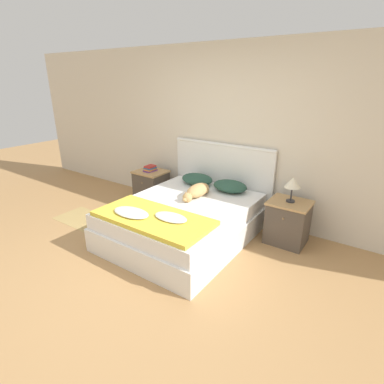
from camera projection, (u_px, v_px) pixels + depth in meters
The scene contains 13 objects.
ground_plane at pixel (131, 277), 3.31m from camera, with size 16.00×16.00×0.00m, color tan.
wall_back at pixel (228, 134), 4.49m from camera, with size 9.00×0.06×2.55m.
bed at pixel (184, 221), 4.05m from camera, with size 1.61×1.98×0.51m.
headboard at pixel (221, 178), 4.70m from camera, with size 1.69×0.06×1.14m.
nightstand_left at pixel (151, 187), 5.19m from camera, with size 0.52×0.46×0.58m.
nightstand_right at pixel (288, 222), 3.92m from camera, with size 0.52×0.46×0.58m.
pillow_left at pixel (197, 179), 4.66m from camera, with size 0.51×0.37×0.16m.
pillow_right at pixel (230, 186), 4.35m from camera, with size 0.51×0.37×0.16m.
quilt at pixel (152, 217), 3.48m from camera, with size 1.42×0.67×0.09m.
dog at pixel (197, 191), 4.16m from camera, with size 0.23×0.64×0.18m.
book_stack at pixel (150, 168), 5.07m from camera, with size 0.16×0.23×0.10m.
table_lamp at pixel (293, 183), 3.74m from camera, with size 0.20×0.20×0.32m.
rug at pixel (88, 220), 4.62m from camera, with size 1.07×0.55×0.00m.
Camera 1 is at (2.13, -1.89, 2.05)m, focal length 28.00 mm.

